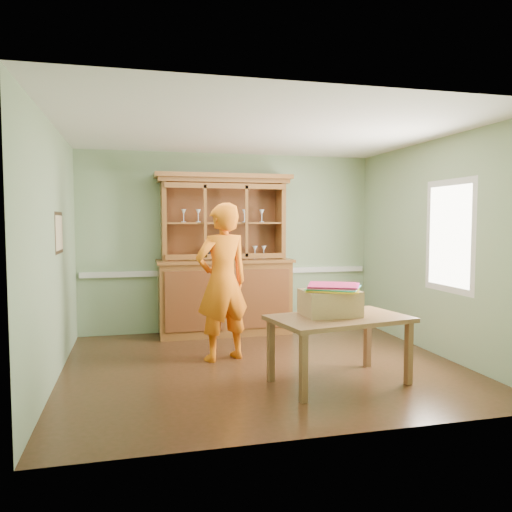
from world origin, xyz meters
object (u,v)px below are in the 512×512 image
object	(u,v)px
china_hutch	(224,278)
person	(222,282)
dining_table	(339,324)
cardboard_box	(330,303)

from	to	relation	value
china_hutch	person	size ratio (longest dim) A/B	1.25
china_hutch	dining_table	size ratio (longest dim) A/B	1.56
cardboard_box	person	bearing A→B (deg)	132.09
dining_table	person	size ratio (longest dim) A/B	0.80
cardboard_box	person	xyz separation A→B (m)	(-0.95, 1.05, 0.12)
china_hutch	dining_table	world-z (taller)	china_hutch
china_hutch	cardboard_box	xyz separation A→B (m)	(0.68, -2.44, -0.00)
china_hutch	person	xyz separation A→B (m)	(-0.28, -1.39, 0.12)
cardboard_box	china_hutch	bearing A→B (deg)	105.48
dining_table	person	xyz separation A→B (m)	(-1.02, 1.15, 0.33)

